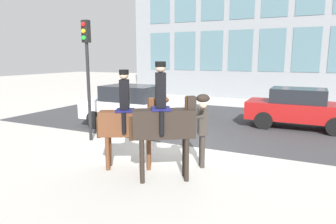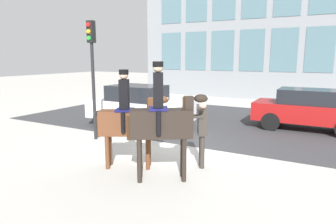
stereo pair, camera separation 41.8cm
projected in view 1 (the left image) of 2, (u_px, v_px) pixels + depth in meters
name	position (u px, v px, depth m)	size (l,w,h in m)	color
ground_plane	(179.00, 150.00, 9.38)	(80.00, 80.00, 0.00)	#B2AFA8
road_surface	(221.00, 121.00, 13.59)	(18.85, 8.50, 0.01)	#38383A
mounted_horse_lead	(129.00, 120.00, 7.65)	(1.73, 1.09, 2.56)	#59331E
mounted_horse_companion	(165.00, 120.00, 6.87)	(1.68, 1.22, 2.77)	black
pedestrian_bystander	(202.00, 129.00, 7.78)	(0.74, 0.75, 1.75)	#332D28
street_car_near_lane	(133.00, 106.00, 12.21)	(4.29, 1.88, 1.74)	silver
street_car_far_lane	(299.00, 108.00, 12.14)	(4.14, 1.80, 1.63)	maroon
traffic_light	(87.00, 62.00, 10.01)	(0.24, 0.29, 4.06)	black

